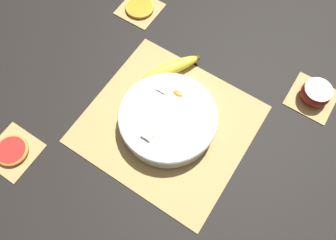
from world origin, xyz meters
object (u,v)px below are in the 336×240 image
Objects in this scene: whole_banana at (172,68)px; orange_slice_whole at (140,7)px; grapefruit_slice at (12,151)px; fruit_salad_bowl at (168,118)px; apple_half at (316,93)px.

whole_banana is 1.81× the size of orange_slice_whole.
orange_slice_whole is at bearing -90.00° from grapefruit_slice.
grapefruit_slice is (0.30, 0.30, -0.03)m from fruit_salad_bowl.
whole_banana is 0.27m from orange_slice_whole.
fruit_salad_bowl is 3.02× the size of grapefruit_slice.
orange_slice_whole is (0.22, -0.15, -0.01)m from whole_banana.
orange_slice_whole is at bearing -0.00° from apple_half.
fruit_salad_bowl reaches higher than whole_banana.
apple_half reaches higher than orange_slice_whole.
fruit_salad_bowl is 0.17m from whole_banana.
orange_slice_whole is 0.59m from grapefruit_slice.
whole_banana reaches higher than orange_slice_whole.
fruit_salad_bowl is at bearing 44.15° from apple_half.
fruit_salad_bowl is 0.42m from orange_slice_whole.
fruit_salad_bowl is 0.42m from grapefruit_slice.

